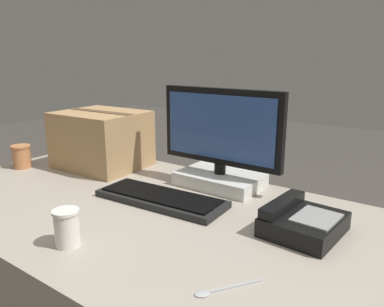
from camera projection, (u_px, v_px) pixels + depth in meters
The scene contains 8 objects.
office_desk at pixel (157, 307), 1.32m from camera, with size 1.80×0.90×0.74m.
monitor at pixel (220, 149), 1.41m from camera, with size 0.50×0.20×0.37m.
keyboard at pixel (161, 198), 1.28m from camera, with size 0.47×0.20×0.03m.
desk_phone at pixel (302, 222), 1.06m from camera, with size 0.20×0.23×0.08m.
paper_cup_left at pixel (22, 156), 1.67m from camera, with size 0.08×0.08×0.10m.
paper_cup_right at pixel (67, 228), 0.98m from camera, with size 0.07×0.07×0.10m.
spoon at pixel (217, 290), 0.80m from camera, with size 0.10×0.14×0.00m.
cardboard_box at pixel (102, 139), 1.67m from camera, with size 0.38×0.32×0.25m.
Camera 1 is at (0.76, -0.85, 1.23)m, focal length 35.00 mm.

